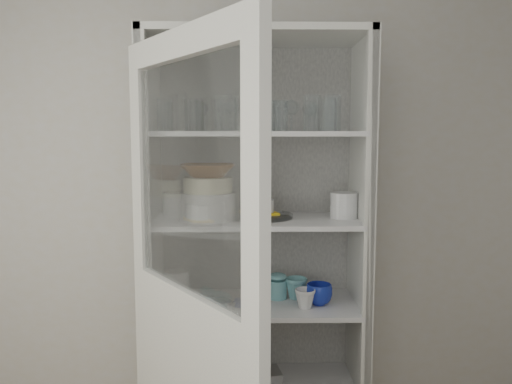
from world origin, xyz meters
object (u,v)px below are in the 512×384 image
at_px(goblet_3, 310,116).
at_px(mug_blue, 319,294).
at_px(cream_bowl, 208,185).
at_px(white_canister, 177,285).
at_px(white_ramekin, 259,205).
at_px(plate_stack_front, 208,206).
at_px(plate_stack_back, 187,203).
at_px(mug_teal, 296,288).
at_px(grey_bowl_stack, 344,205).
at_px(cupboard_door, 190,353).
at_px(yellow_trivet, 259,213).
at_px(cream_dish, 221,378).
at_px(measuring_cups, 219,304).
at_px(pantry_cabinet, 256,281).
at_px(terracotta_bowl, 208,171).
at_px(mug_white, 305,299).
at_px(teal_jar, 277,287).
at_px(goblet_2, 291,114).
at_px(goblet_0, 201,116).
at_px(goblet_1, 233,113).
at_px(tin_box, 262,376).

bearing_deg(goblet_3, mug_blue, -78.15).
distance_m(cream_bowl, white_canister, 0.52).
distance_m(white_ramekin, white_canister, 0.55).
relative_size(plate_stack_front, plate_stack_back, 1.11).
relative_size(white_ramekin, mug_teal, 1.28).
xyz_separation_m(cream_bowl, grey_bowl_stack, (0.63, 0.04, -0.10)).
xyz_separation_m(cupboard_door, plate_stack_back, (-0.09, 0.71, 0.44)).
distance_m(yellow_trivet, cream_dish, 0.81).
relative_size(grey_bowl_stack, measuring_cups, 1.23).
distance_m(goblet_3, cream_dish, 1.32).
xyz_separation_m(goblet_3, plate_stack_front, (-0.48, -0.16, -0.41)).
height_order(plate_stack_front, yellow_trivet, plate_stack_front).
bearing_deg(pantry_cabinet, yellow_trivet, -72.22).
bearing_deg(plate_stack_back, cream_bowl, -52.98).
bearing_deg(mug_teal, plate_stack_front, 171.06).
bearing_deg(terracotta_bowl, goblet_3, 17.99).
bearing_deg(mug_white, white_ramekin, 143.94).
distance_m(mug_blue, teal_jar, 0.21).
height_order(cupboard_door, grey_bowl_stack, cupboard_door).
bearing_deg(mug_blue, cream_dish, 156.25).
bearing_deg(goblet_3, terracotta_bowl, -162.01).
bearing_deg(goblet_3, pantry_cabinet, -168.63).
relative_size(goblet_2, plate_stack_front, 0.65).
xyz_separation_m(cream_bowl, mug_white, (0.44, -0.06, -0.52)).
xyz_separation_m(goblet_0, cream_dish, (0.09, -0.14, -1.24)).
bearing_deg(terracotta_bowl, cream_dish, -3.54).
relative_size(goblet_3, yellow_trivet, 1.03).
relative_size(terracotta_bowl, teal_jar, 2.30).
bearing_deg(goblet_0, white_ramekin, -17.33).
bearing_deg(pantry_cabinet, goblet_1, 163.65).
relative_size(plate_stack_front, tin_box, 1.39).
xyz_separation_m(grey_bowl_stack, cream_dish, (-0.58, -0.04, -0.82)).
bearing_deg(grey_bowl_stack, goblet_1, 169.27).
relative_size(mug_teal, white_canister, 0.77).
distance_m(goblet_3, measuring_cups, 0.98).
xyz_separation_m(pantry_cabinet, cream_bowl, (-0.22, -0.10, 0.48)).
bearing_deg(goblet_3, plate_stack_front, -162.01).
xyz_separation_m(goblet_1, mug_blue, (0.40, -0.14, -0.84)).
relative_size(measuring_cups, tin_box, 0.57).
distance_m(goblet_2, mug_blue, 0.85).
bearing_deg(white_ramekin, mug_teal, 8.59).
bearing_deg(goblet_2, cream_dish, -159.76).
relative_size(plate_stack_front, grey_bowl_stack, 1.98).
bearing_deg(mug_teal, goblet_0, 152.62).
bearing_deg(mug_white, cream_bowl, 164.84).
bearing_deg(goblet_2, measuring_cups, -151.26).
bearing_deg(pantry_cabinet, cream_bowl, -154.79).
distance_m(plate_stack_back, mug_white, 0.72).
height_order(pantry_cabinet, mug_white, pantry_cabinet).
xyz_separation_m(cream_bowl, mug_blue, (0.51, -0.01, -0.51)).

